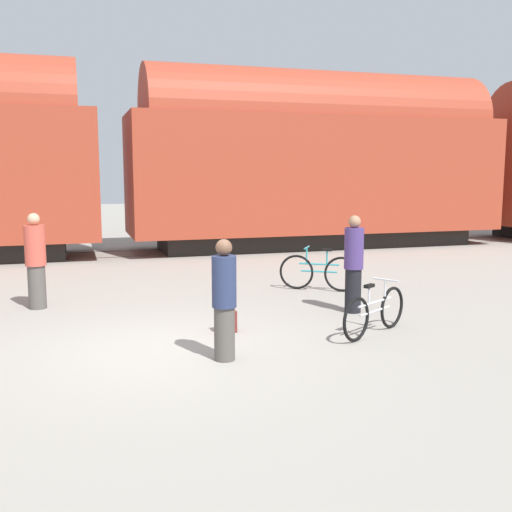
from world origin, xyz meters
The scene contains 10 objects.
ground_plane centered at (0.00, 0.00, 0.00)m, with size 80.00×80.00×0.00m, color gray.
freight_train centered at (0.00, 10.47, 3.03)m, with size 52.17×3.19×5.77m.
rail_near centered at (0.00, 9.75, 0.01)m, with size 64.17×0.07×0.01m, color #4C4238.
rail_far centered at (0.00, 11.18, 0.01)m, with size 64.17×0.07×0.01m, color #4C4238.
bicycle_silver centered at (3.20, -0.06, 0.36)m, with size 1.52×0.93×0.84m.
bicycle_teal centered at (3.74, 3.42, 0.39)m, with size 1.46×0.99×0.93m.
person_in_navy centered at (0.66, -0.61, 0.82)m, with size 0.33×0.33×1.64m.
person_in_purple centered at (3.54, 1.39, 0.88)m, with size 0.34×0.34×1.75m.
person_in_red centered at (-1.90, 3.38, 0.88)m, with size 0.37×0.37×1.77m.
backpack centered at (1.05, 0.76, 0.17)m, with size 0.28×0.20×0.34m.
Camera 1 is at (-1.23, -8.16, 2.51)m, focal length 42.00 mm.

